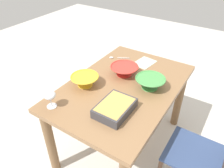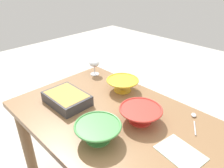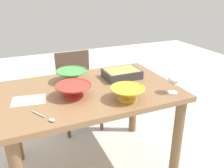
{
  "view_description": "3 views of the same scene",
  "coord_description": "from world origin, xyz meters",
  "views": [
    {
      "loc": [
        -1.34,
        -0.75,
        1.83
      ],
      "look_at": [
        -0.09,
        0.06,
        0.79
      ],
      "focal_mm": 34.7,
      "sensor_mm": 36.0,
      "label": 1
    },
    {
      "loc": [
        0.77,
        -0.78,
        1.57
      ],
      "look_at": [
        -0.2,
        0.19,
        0.83
      ],
      "focal_mm": 34.49,
      "sensor_mm": 36.0,
      "label": 2
    },
    {
      "loc": [
        0.51,
        1.59,
        1.49
      ],
      "look_at": [
        -0.11,
        0.17,
        0.84
      ],
      "focal_mm": 37.93,
      "sensor_mm": 36.0,
      "label": 3
    }
  ],
  "objects": [
    {
      "name": "ground_plane",
      "position": [
        0.0,
        0.0,
        0.0
      ],
      "size": [
        8.0,
        8.0,
        0.0
      ],
      "primitive_type": "plane",
      "color": "beige"
    },
    {
      "name": "dining_table",
      "position": [
        0.0,
        0.0,
        0.63
      ],
      "size": [
        1.32,
        0.87,
        0.75
      ],
      "color": "olive",
      "rests_on": "ground_plane"
    },
    {
      "name": "chair",
      "position": [
        -0.1,
        -0.79,
        0.45
      ],
      "size": [
        0.4,
        0.44,
        0.81
      ],
      "color": "#334772",
      "rests_on": "ground_plane"
    },
    {
      "name": "wine_glass",
      "position": [
        -0.54,
        0.31,
        0.85
      ],
      "size": [
        0.09,
        0.09,
        0.13
      ],
      "color": "white",
      "rests_on": "dining_table"
    },
    {
      "name": "casserole_dish",
      "position": [
        -0.33,
        -0.12,
        0.79
      ],
      "size": [
        0.3,
        0.22,
        0.07
      ],
      "color": "#38383D",
      "rests_on": "dining_table"
    },
    {
      "name": "mixing_bowl",
      "position": [
        0.15,
        0.08,
        0.8
      ],
      "size": [
        0.26,
        0.26,
        0.09
      ],
      "color": "red",
      "rests_on": "dining_table"
    },
    {
      "name": "small_bowl",
      "position": [
        0.09,
        -0.21,
        0.81
      ],
      "size": [
        0.25,
        0.25,
        0.1
      ],
      "color": "#4C994C",
      "rests_on": "dining_table"
    },
    {
      "name": "serving_bowl",
      "position": [
        -0.18,
        0.28,
        0.8
      ],
      "size": [
        0.24,
        0.24,
        0.09
      ],
      "color": "yellow",
      "rests_on": "dining_table"
    },
    {
      "name": "serving_spoon",
      "position": [
        0.37,
        0.32,
        0.76
      ],
      "size": [
        0.12,
        0.19,
        0.01
      ],
      "color": "silver",
      "rests_on": "dining_table"
    },
    {
      "name": "napkin",
      "position": [
        0.45,
        0.02,
        0.75
      ],
      "size": [
        0.25,
        0.2,
        0.0
      ],
      "primitive_type": "cube",
      "rotation": [
        0.0,
        0.0,
        -0.15
      ],
      "color": "#B2CCB7",
      "rests_on": "dining_table"
    }
  ]
}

